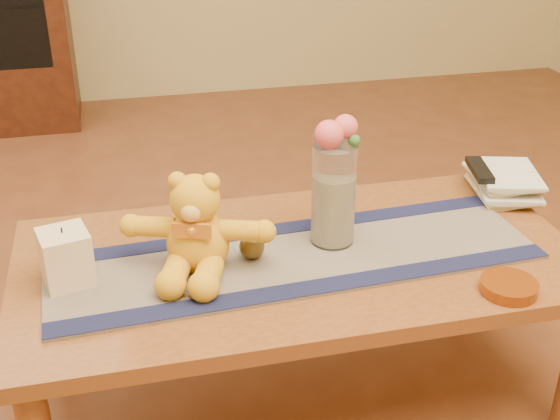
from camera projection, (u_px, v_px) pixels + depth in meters
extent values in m
plane|color=brown|center=(297.00, 393.00, 1.99)|extent=(5.50, 5.50, 0.00)
cube|color=brown|center=(299.00, 261.00, 1.80)|extent=(1.40, 0.70, 0.04)
cylinder|color=brown|center=(52.00, 305.00, 2.02)|extent=(0.07, 0.07, 0.41)
cylinder|color=brown|center=(469.00, 251.00, 2.29)|extent=(0.07, 0.07, 0.41)
cube|color=#1B163F|center=(296.00, 258.00, 1.77)|extent=(1.22, 0.41, 0.01)
cube|color=#13173B|center=(315.00, 287.00, 1.64)|extent=(1.20, 0.12, 0.00)
cube|color=#13173B|center=(279.00, 229.00, 1.89)|extent=(1.20, 0.12, 0.00)
cube|color=beige|center=(66.00, 257.00, 1.64)|extent=(0.13, 0.13, 0.13)
cylinder|color=black|center=(62.00, 230.00, 1.60)|extent=(0.00, 0.00, 0.01)
cylinder|color=silver|center=(334.00, 195.00, 1.78)|extent=(0.11, 0.11, 0.26)
cylinder|color=beige|center=(333.00, 209.00, 1.79)|extent=(0.09, 0.09, 0.18)
sphere|color=#E65160|center=(329.00, 135.00, 1.69)|extent=(0.07, 0.07, 0.07)
sphere|color=#E65160|center=(345.00, 127.00, 1.71)|extent=(0.06, 0.06, 0.06)
sphere|color=#47479B|center=(335.00, 130.00, 1.74)|extent=(0.04, 0.04, 0.04)
sphere|color=#47479B|center=(321.00, 136.00, 1.72)|extent=(0.04, 0.04, 0.04)
sphere|color=#33662D|center=(354.00, 141.00, 1.70)|extent=(0.03, 0.03, 0.03)
sphere|color=brown|center=(252.00, 247.00, 1.74)|extent=(0.07, 0.07, 0.06)
imported|color=beige|center=(475.00, 192.00, 2.09)|extent=(0.20, 0.25, 0.02)
imported|color=beige|center=(478.00, 186.00, 2.07)|extent=(0.22, 0.26, 0.02)
imported|color=beige|center=(475.00, 180.00, 2.07)|extent=(0.19, 0.24, 0.02)
imported|color=beige|center=(480.00, 174.00, 2.06)|extent=(0.22, 0.26, 0.02)
cube|color=black|center=(480.00, 170.00, 2.04)|extent=(0.08, 0.17, 0.02)
cylinder|color=#BF5914|center=(509.00, 287.00, 1.63)|extent=(0.16, 0.16, 0.03)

